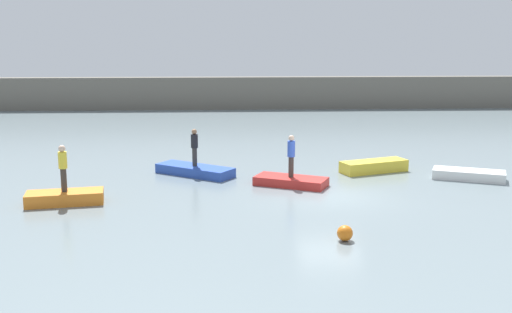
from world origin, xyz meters
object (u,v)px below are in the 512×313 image
at_px(rowboat_orange, 65,198).
at_px(rowboat_red, 291,181).
at_px(rowboat_blue, 195,170).
at_px(rowboat_yellow, 374,166).
at_px(rowboat_white, 469,175).
at_px(person_blue_shirt, 291,154).
at_px(person_dark_shirt, 194,145).
at_px(person_yellow_shirt, 63,166).
at_px(mooring_buoy, 345,233).

height_order(rowboat_orange, rowboat_red, rowboat_orange).
distance_m(rowboat_blue, rowboat_yellow, 8.31).
xyz_separation_m(rowboat_blue, rowboat_white, (12.15, -1.48, 0.00)).
bearing_deg(person_blue_shirt, rowboat_red, -45.00).
relative_size(rowboat_orange, rowboat_blue, 0.77).
bearing_deg(person_dark_shirt, person_yellow_shirt, -135.02).
relative_size(person_dark_shirt, person_blue_shirt, 0.95).
relative_size(person_blue_shirt, mooring_buoy, 3.63).
distance_m(rowboat_orange, person_dark_shirt, 6.71).
relative_size(rowboat_orange, person_yellow_shirt, 1.59).
distance_m(rowboat_orange, rowboat_red, 9.18).
bearing_deg(rowboat_orange, person_yellow_shirt, 0.00).
relative_size(person_dark_shirt, mooring_buoy, 3.44).
height_order(rowboat_blue, mooring_buoy, mooring_buoy).
bearing_deg(rowboat_red, person_yellow_shirt, -139.20).
bearing_deg(rowboat_red, person_dark_shirt, 177.20).
bearing_deg(rowboat_yellow, person_yellow_shirt, -179.33).
height_order(rowboat_blue, rowboat_red, rowboat_blue).
height_order(rowboat_blue, rowboat_white, rowboat_white).
height_order(rowboat_white, mooring_buoy, mooring_buoy).
height_order(rowboat_blue, person_yellow_shirt, person_yellow_shirt).
bearing_deg(mooring_buoy, rowboat_white, 48.37).
height_order(rowboat_orange, person_yellow_shirt, person_yellow_shirt).
height_order(rowboat_red, rowboat_yellow, rowboat_yellow).
height_order(person_yellow_shirt, mooring_buoy, person_yellow_shirt).
bearing_deg(rowboat_white, rowboat_red, -151.62).
bearing_deg(rowboat_blue, person_blue_shirt, 6.46).
height_order(rowboat_yellow, person_dark_shirt, person_dark_shirt).
bearing_deg(rowboat_white, rowboat_blue, -163.95).
distance_m(rowboat_yellow, person_yellow_shirt, 13.93).
height_order(person_dark_shirt, mooring_buoy, person_dark_shirt).
relative_size(rowboat_yellow, mooring_buoy, 6.41).
height_order(person_yellow_shirt, person_blue_shirt, person_yellow_shirt).
bearing_deg(person_yellow_shirt, person_blue_shirt, 15.42).
distance_m(rowboat_red, mooring_buoy, 7.23).
bearing_deg(person_blue_shirt, rowboat_yellow, 30.65).
relative_size(rowboat_red, person_blue_shirt, 1.68).
distance_m(person_dark_shirt, mooring_buoy, 10.76).
height_order(rowboat_white, person_blue_shirt, person_blue_shirt).
height_order(rowboat_red, person_dark_shirt, person_dark_shirt).
bearing_deg(rowboat_yellow, rowboat_red, -169.33).
bearing_deg(person_blue_shirt, rowboat_white, 5.38).
distance_m(rowboat_orange, rowboat_white, 17.13).
bearing_deg(mooring_buoy, rowboat_yellow, 71.60).
relative_size(rowboat_blue, person_yellow_shirt, 2.08).
bearing_deg(rowboat_blue, person_dark_shirt, 34.63).
relative_size(rowboat_yellow, person_blue_shirt, 1.76).
relative_size(rowboat_white, person_blue_shirt, 1.69).
distance_m(rowboat_blue, mooring_buoy, 10.70).
bearing_deg(rowboat_orange, rowboat_yellow, 10.81).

